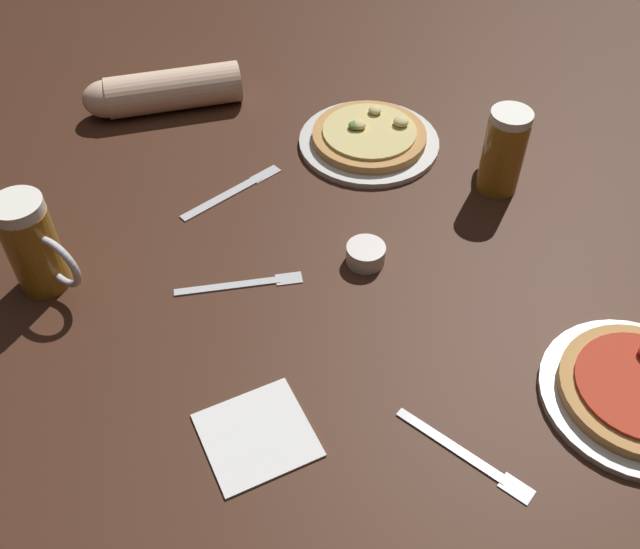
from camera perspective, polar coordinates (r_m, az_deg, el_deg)
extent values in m
cube|color=#3D2114|center=(1.20, 0.00, -1.15)|extent=(2.40, 2.40, 0.03)
cylinder|color=silver|center=(1.14, 23.86, -8.82)|extent=(0.28, 0.28, 0.01)
cylinder|color=tan|center=(1.13, 24.08, -8.38)|extent=(0.23, 0.23, 0.02)
cylinder|color=silver|center=(1.48, 3.92, 10.49)|extent=(0.28, 0.28, 0.01)
cylinder|color=tan|center=(1.47, 3.95, 10.96)|extent=(0.23, 0.23, 0.02)
cylinder|color=#DBC67A|center=(1.46, 3.97, 11.34)|extent=(0.19, 0.19, 0.01)
ellipsoid|color=#DBC67A|center=(1.50, 4.42, 12.94)|extent=(0.03, 0.03, 0.01)
ellipsoid|color=#DBC67A|center=(1.46, 3.12, 11.85)|extent=(0.03, 0.03, 0.01)
ellipsoid|color=#DBC67A|center=(1.47, 6.48, 12.03)|extent=(0.03, 0.03, 0.02)
ellipsoid|color=olive|center=(1.46, 2.81, 11.80)|extent=(0.03, 0.03, 0.01)
cylinder|color=#9E6619|center=(1.37, 14.37, 9.22)|extent=(0.08, 0.08, 0.15)
cylinder|color=white|center=(1.32, 15.04, 12.07)|extent=(0.07, 0.07, 0.02)
torus|color=silver|center=(1.40, 13.93, 10.48)|extent=(0.03, 0.10, 0.10)
cylinder|color=#9E6619|center=(1.22, -21.85, 1.90)|extent=(0.08, 0.08, 0.15)
cylinder|color=white|center=(1.17, -23.02, 4.94)|extent=(0.08, 0.08, 0.02)
torus|color=silver|center=(1.19, -20.22, 0.93)|extent=(0.08, 0.08, 0.10)
cylinder|color=silver|center=(1.22, 3.67, 1.63)|extent=(0.07, 0.07, 0.03)
cube|color=white|center=(1.02, -5.05, -12.58)|extent=(0.18, 0.17, 0.01)
cube|color=silver|center=(1.19, -7.40, -0.89)|extent=(0.18, 0.02, 0.01)
cube|color=silver|center=(1.19, -2.50, -0.27)|extent=(0.04, 0.03, 0.00)
cube|color=silver|center=(1.36, -7.82, 6.14)|extent=(0.16, 0.11, 0.01)
cube|color=silver|center=(1.40, -4.36, 8.03)|extent=(0.06, 0.05, 0.00)
cube|color=silver|center=(1.02, 10.38, -13.21)|extent=(0.12, 0.14, 0.01)
cube|color=silver|center=(1.01, 15.42, -16.10)|extent=(0.05, 0.05, 0.00)
cylinder|color=beige|center=(1.59, -11.55, 14.24)|extent=(0.28, 0.10, 0.09)
ellipsoid|color=beige|center=(1.60, -16.63, 13.27)|extent=(0.10, 0.08, 0.08)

